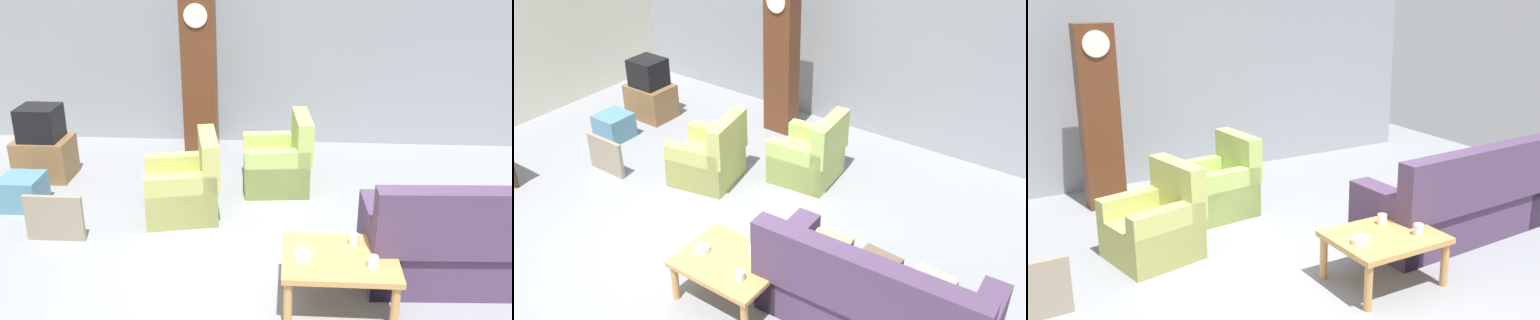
# 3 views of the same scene
# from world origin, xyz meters

# --- Properties ---
(ground_plane) EXTENTS (10.40, 10.40, 0.00)m
(ground_plane) POSITION_xyz_m (0.00, 0.00, 0.00)
(ground_plane) COLOR gray
(garage_door_wall) EXTENTS (8.40, 0.16, 3.20)m
(garage_door_wall) POSITION_xyz_m (0.00, 3.60, 1.60)
(garage_door_wall) COLOR gray
(garage_door_wall) RESTS_ON ground_plane
(couch_floral) EXTENTS (2.14, 0.98, 1.04)m
(couch_floral) POSITION_xyz_m (2.15, 0.01, 0.36)
(couch_floral) COLOR #4C3856
(couch_floral) RESTS_ON ground_plane
(armchair_olive_near) EXTENTS (0.93, 0.91, 0.92)m
(armchair_olive_near) POSITION_xyz_m (-0.74, 1.13, 0.31)
(armchair_olive_near) COLOR tan
(armchair_olive_near) RESTS_ON ground_plane
(armchair_olive_far) EXTENTS (0.87, 0.84, 0.92)m
(armchair_olive_far) POSITION_xyz_m (0.28, 1.90, 0.31)
(armchair_olive_far) COLOR #A8C261
(armchair_olive_far) RESTS_ON ground_plane
(coffee_table_wood) EXTENTS (0.96, 0.76, 0.46)m
(coffee_table_wood) POSITION_xyz_m (0.84, -0.41, 0.39)
(coffee_table_wood) COLOR tan
(coffee_table_wood) RESTS_ON ground_plane
(grandfather_clock) EXTENTS (0.44, 0.30, 2.18)m
(grandfather_clock) POSITION_xyz_m (-0.82, 2.84, 1.10)
(grandfather_clock) COLOR #562D19
(grandfather_clock) RESTS_ON ground_plane
(tv_stand_cabinet) EXTENTS (0.68, 0.52, 0.52)m
(tv_stand_cabinet) POSITION_xyz_m (-2.70, 2.02, 0.26)
(tv_stand_cabinet) COLOR brown
(tv_stand_cabinet) RESTS_ON ground_plane
(tv_crt) EXTENTS (0.48, 0.44, 0.42)m
(tv_crt) POSITION_xyz_m (-2.70, 2.02, 0.73)
(tv_crt) COLOR black
(tv_crt) RESTS_ON tv_stand_cabinet
(framed_picture_leaning) EXTENTS (0.60, 0.05, 0.50)m
(framed_picture_leaning) POSITION_xyz_m (-1.97, 0.48, 0.25)
(framed_picture_leaning) COLOR gray
(framed_picture_leaning) RESTS_ON ground_plane
(storage_box_blue) EXTENTS (0.45, 0.46, 0.37)m
(storage_box_blue) POSITION_xyz_m (-2.64, 1.20, 0.18)
(storage_box_blue) COLOR teal
(storage_box_blue) RESTS_ON ground_plane
(cup_white_porcelain) EXTENTS (0.09, 0.09, 0.10)m
(cup_white_porcelain) POSITION_xyz_m (0.97, -0.21, 0.51)
(cup_white_porcelain) COLOR white
(cup_white_porcelain) RESTS_ON coffee_table_wood
(cup_blue_rimmed) EXTENTS (0.09, 0.09, 0.10)m
(cup_blue_rimmed) POSITION_xyz_m (1.09, -0.56, 0.51)
(cup_blue_rimmed) COLOR silver
(cup_blue_rimmed) RESTS_ON coffee_table_wood
(bowl_white_stacked) EXTENTS (0.16, 0.16, 0.05)m
(bowl_white_stacked) POSITION_xyz_m (0.53, -0.45, 0.49)
(bowl_white_stacked) COLOR white
(bowl_white_stacked) RESTS_ON coffee_table_wood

